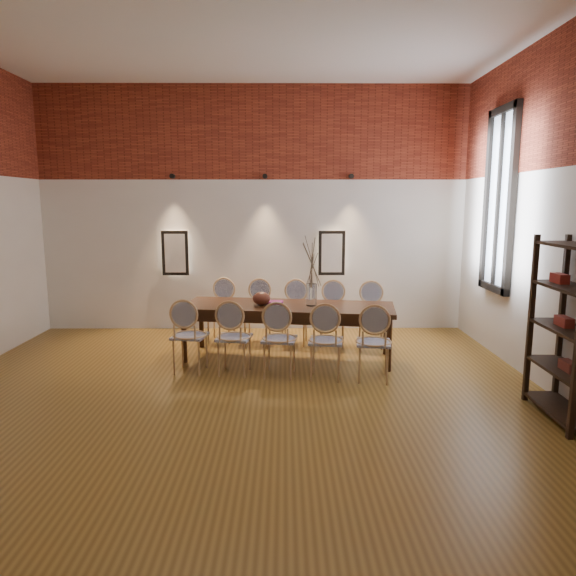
{
  "coord_description": "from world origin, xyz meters",
  "views": [
    {
      "loc": [
        0.51,
        -5.07,
        2.12
      ],
      "look_at": [
        0.56,
        1.38,
        1.05
      ],
      "focal_mm": 32.0,
      "sensor_mm": 36.0,
      "label": 1
    }
  ],
  "objects_px": {
    "chair_near_e": "(374,342)",
    "chair_far_c": "(295,314)",
    "chair_far_d": "(332,315)",
    "chair_far_e": "(371,316)",
    "chair_far_b": "(257,313)",
    "vase": "(312,295)",
    "chair_near_a": "(190,336)",
    "chair_near_b": "(234,337)",
    "dining_table": "(288,332)",
    "chair_far_a": "(221,311)",
    "shelving_rack": "(569,330)",
    "bowl": "(262,298)",
    "chair_near_d": "(326,341)",
    "chair_near_c": "(279,339)",
    "book": "(273,302)"
  },
  "relations": [
    {
      "from": "chair_near_e",
      "to": "chair_far_c",
      "type": "bearing_deg",
      "value": 127.71
    },
    {
      "from": "chair_far_d",
      "to": "chair_far_e",
      "type": "relative_size",
      "value": 1.0
    },
    {
      "from": "chair_far_b",
      "to": "vase",
      "type": "relative_size",
      "value": 3.13
    },
    {
      "from": "vase",
      "to": "chair_near_a",
      "type": "bearing_deg",
      "value": -161.64
    },
    {
      "from": "chair_near_b",
      "to": "chair_far_c",
      "type": "height_order",
      "value": "same"
    },
    {
      "from": "dining_table",
      "to": "chair_far_a",
      "type": "height_order",
      "value": "chair_far_a"
    },
    {
      "from": "chair_near_b",
      "to": "shelving_rack",
      "type": "bearing_deg",
      "value": -13.64
    },
    {
      "from": "chair_far_c",
      "to": "shelving_rack",
      "type": "bearing_deg",
      "value": 141.9
    },
    {
      "from": "chair_near_e",
      "to": "chair_far_d",
      "type": "distance_m",
      "value": 1.59
    },
    {
      "from": "chair_far_b",
      "to": "bowl",
      "type": "height_order",
      "value": "chair_far_b"
    },
    {
      "from": "vase",
      "to": "shelving_rack",
      "type": "relative_size",
      "value": 0.17
    },
    {
      "from": "chair_far_d",
      "to": "chair_far_e",
      "type": "xyz_separation_m",
      "value": [
        0.57,
        -0.08,
        0.0
      ]
    },
    {
      "from": "chair_near_d",
      "to": "chair_far_a",
      "type": "bearing_deg",
      "value": 139.23
    },
    {
      "from": "dining_table",
      "to": "chair_near_c",
      "type": "distance_m",
      "value": 0.75
    },
    {
      "from": "chair_near_a",
      "to": "bowl",
      "type": "relative_size",
      "value": 3.92
    },
    {
      "from": "chair_far_b",
      "to": "chair_far_c",
      "type": "xyz_separation_m",
      "value": [
        0.57,
        -0.08,
        0.0
      ]
    },
    {
      "from": "dining_table",
      "to": "chair_far_b",
      "type": "distance_m",
      "value": 0.94
    },
    {
      "from": "chair_near_b",
      "to": "chair_near_e",
      "type": "xyz_separation_m",
      "value": [
        1.7,
        -0.25,
        0.0
      ]
    },
    {
      "from": "chair_near_c",
      "to": "chair_near_e",
      "type": "distance_m",
      "value": 1.14
    },
    {
      "from": "dining_table",
      "to": "chair_near_c",
      "type": "bearing_deg",
      "value": -90.0
    },
    {
      "from": "chair_near_b",
      "to": "chair_far_a",
      "type": "xyz_separation_m",
      "value": [
        -0.35,
        1.55,
        0.0
      ]
    },
    {
      "from": "chair_far_e",
      "to": "vase",
      "type": "bearing_deg",
      "value": 42.1
    },
    {
      "from": "chair_far_b",
      "to": "chair_far_d",
      "type": "height_order",
      "value": "same"
    },
    {
      "from": "chair_near_e",
      "to": "chair_far_a",
      "type": "xyz_separation_m",
      "value": [
        -2.05,
        1.8,
        0.0
      ]
    },
    {
      "from": "chair_near_d",
      "to": "chair_far_b",
      "type": "xyz_separation_m",
      "value": [
        -0.92,
        1.63,
        0.0
      ]
    },
    {
      "from": "dining_table",
      "to": "book",
      "type": "relative_size",
      "value": 10.99
    },
    {
      "from": "chair_far_b",
      "to": "chair_far_e",
      "type": "distance_m",
      "value": 1.71
    },
    {
      "from": "chair_far_d",
      "to": "book",
      "type": "height_order",
      "value": "chair_far_d"
    },
    {
      "from": "chair_far_c",
      "to": "dining_table",
      "type": "bearing_deg",
      "value": 90.0
    },
    {
      "from": "dining_table",
      "to": "chair_far_e",
      "type": "distance_m",
      "value": 1.36
    },
    {
      "from": "dining_table",
      "to": "chair_near_c",
      "type": "xyz_separation_m",
      "value": [
        -0.11,
        -0.73,
        0.09
      ]
    },
    {
      "from": "chair_near_b",
      "to": "chair_far_e",
      "type": "height_order",
      "value": "same"
    },
    {
      "from": "chair_far_c",
      "to": "chair_far_a",
      "type": "bearing_deg",
      "value": 0.0
    },
    {
      "from": "chair_far_c",
      "to": "book",
      "type": "relative_size",
      "value": 3.62
    },
    {
      "from": "chair_near_e",
      "to": "bowl",
      "type": "height_order",
      "value": "chair_near_e"
    },
    {
      "from": "chair_near_b",
      "to": "chair_far_c",
      "type": "relative_size",
      "value": 1.0
    },
    {
      "from": "chair_near_d",
      "to": "book",
      "type": "height_order",
      "value": "chair_near_d"
    },
    {
      "from": "chair_near_a",
      "to": "shelving_rack",
      "type": "xyz_separation_m",
      "value": [
        3.96,
        -1.46,
        0.43
      ]
    },
    {
      "from": "chair_near_b",
      "to": "chair_near_d",
      "type": "relative_size",
      "value": 1.0
    },
    {
      "from": "chair_near_d",
      "to": "chair_far_d",
      "type": "relative_size",
      "value": 1.0
    },
    {
      "from": "chair_near_b",
      "to": "shelving_rack",
      "type": "height_order",
      "value": "shelving_rack"
    },
    {
      "from": "chair_near_a",
      "to": "chair_near_c",
      "type": "height_order",
      "value": "same"
    },
    {
      "from": "chair_near_a",
      "to": "chair_near_e",
      "type": "height_order",
      "value": "same"
    },
    {
      "from": "chair_near_a",
      "to": "bowl",
      "type": "xyz_separation_m",
      "value": [
        0.88,
        0.57,
        0.37
      ]
    },
    {
      "from": "chair_near_c",
      "to": "vase",
      "type": "bearing_deg",
      "value": 66.27
    },
    {
      "from": "chair_far_c",
      "to": "chair_far_d",
      "type": "xyz_separation_m",
      "value": [
        0.57,
        -0.08,
        0.0
      ]
    },
    {
      "from": "book",
      "to": "shelving_rack",
      "type": "height_order",
      "value": "shelving_rack"
    },
    {
      "from": "chair_far_b",
      "to": "chair_far_d",
      "type": "xyz_separation_m",
      "value": [
        1.13,
        -0.17,
        0.0
      ]
    },
    {
      "from": "vase",
      "to": "bowl",
      "type": "xyz_separation_m",
      "value": [
        -0.68,
        0.05,
        -0.06
      ]
    },
    {
      "from": "chair_near_b",
      "to": "chair_near_e",
      "type": "bearing_deg",
      "value": -0.0
    }
  ]
}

